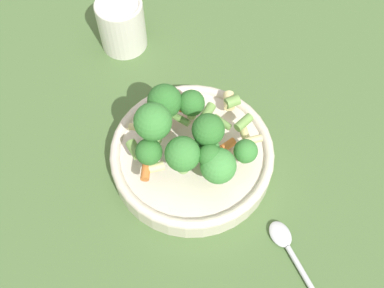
% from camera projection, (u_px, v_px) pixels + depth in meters
% --- Properties ---
extents(ground_plane, '(3.00, 3.00, 0.00)m').
position_uv_depth(ground_plane, '(192.00, 162.00, 0.63)').
color(ground_plane, '#4C6B38').
extents(bowl, '(0.22, 0.22, 0.04)m').
position_uv_depth(bowl, '(192.00, 155.00, 0.61)').
color(bowl, beige).
rests_on(bowl, ground_plane).
extents(pasta_salad, '(0.15, 0.17, 0.09)m').
position_uv_depth(pasta_salad, '(189.00, 135.00, 0.55)').
color(pasta_salad, '#8CB766').
rests_on(pasta_salad, bowl).
extents(cup, '(0.07, 0.07, 0.08)m').
position_uv_depth(cup, '(122.00, 24.00, 0.70)').
color(cup, silver).
rests_on(cup, ground_plane).
extents(spoon, '(0.18, 0.03, 0.01)m').
position_uv_depth(spoon, '(297.00, 262.00, 0.55)').
color(spoon, silver).
rests_on(spoon, ground_plane).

